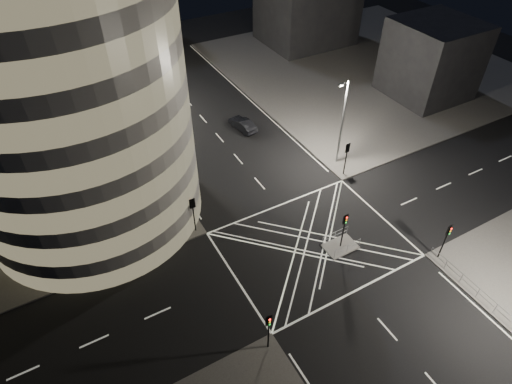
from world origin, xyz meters
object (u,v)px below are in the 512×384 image
sedan (243,124)px  traffic_signal_island (344,225)px  central_island (340,246)px  traffic_signal_nr (447,236)px  street_lamp_left_near (162,158)px  street_lamp_right_far (342,121)px  traffic_signal_fr (347,153)px  traffic_signal_fl (193,209)px  traffic_signal_nl (269,326)px  street_lamp_left_far (112,81)px

sedan → traffic_signal_island: bearing=77.7°
central_island → traffic_signal_nr: size_ratio=0.75×
traffic_signal_nr → street_lamp_left_near: 26.32m
central_island → sedan: 21.85m
traffic_signal_island → street_lamp_right_far: 13.13m
traffic_signal_fr → street_lamp_right_far: street_lamp_right_far is taller
street_lamp_right_far → traffic_signal_fl: bearing=-173.1°
traffic_signal_fl → traffic_signal_nl: same height
central_island → street_lamp_left_far: street_lamp_left_far is taller
traffic_signal_fr → sedan: bearing=111.9°
traffic_signal_fr → street_lamp_left_far: (-18.24, 23.20, 2.63)m
street_lamp_right_far → traffic_signal_island: bearing=-125.3°
traffic_signal_nr → street_lamp_left_far: bearing=116.4°
street_lamp_right_far → traffic_signal_fr: bearing=-106.1°
traffic_signal_nl → traffic_signal_island: bearing=26.1°
traffic_signal_nr → sedan: 27.72m
traffic_signal_island → street_lamp_left_near: 17.89m
traffic_signal_nl → street_lamp_left_far: size_ratio=0.40×
traffic_signal_nr → central_island: bearing=142.1°
traffic_signal_nl → traffic_signal_nr: bearing=0.0°
central_island → traffic_signal_nl: size_ratio=0.75×
traffic_signal_nr → street_lamp_left_far: street_lamp_left_far is taller
traffic_signal_nl → traffic_signal_nr: 17.60m
traffic_signal_nl → traffic_signal_island: same height
traffic_signal_island → street_lamp_left_far: street_lamp_left_far is taller
street_lamp_left_near → street_lamp_left_far: (0.00, 18.00, 0.00)m
central_island → sedan: sedan is taller
central_island → street_lamp_left_far: size_ratio=0.30×
traffic_signal_nl → traffic_signal_fr: 22.24m
traffic_signal_nr → street_lamp_left_near: size_ratio=0.40×
street_lamp_left_near → sedan: (12.81, 8.30, -4.82)m
central_island → traffic_signal_island: traffic_signal_island is taller
traffic_signal_nl → street_lamp_left_far: 36.90m
traffic_signal_nl → sedan: (12.18, 27.10, -2.20)m
traffic_signal_nr → street_lamp_right_far: bearing=87.7°
central_island → traffic_signal_fl: 13.91m
traffic_signal_nr → street_lamp_right_far: (0.64, 15.80, 2.63)m
traffic_signal_island → street_lamp_left_far: size_ratio=0.40×
traffic_signal_nl → street_lamp_left_far: (-0.64, 36.80, 2.63)m
traffic_signal_fl → traffic_signal_island: 13.62m
traffic_signal_fr → street_lamp_right_far: 3.48m
traffic_signal_nl → traffic_signal_nr: (17.60, 0.00, 0.00)m
traffic_signal_fl → street_lamp_right_far: 18.55m
central_island → sedan: bearing=86.4°
street_lamp_left_far → sedan: bearing=-37.1°
street_lamp_left_far → traffic_signal_fl: bearing=-88.4°
traffic_signal_island → central_island: bearing=0.0°
traffic_signal_fl → traffic_signal_nl: 13.60m
street_lamp_left_far → traffic_signal_nl: bearing=-89.0°
street_lamp_left_far → traffic_signal_island: bearing=-70.0°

